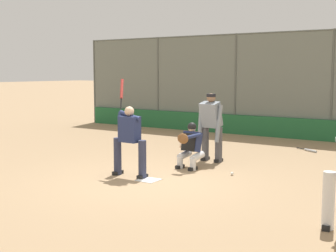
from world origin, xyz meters
name	(u,v)px	position (x,y,z in m)	size (l,w,h in m)	color
ground_plane	(149,180)	(0.00, 0.00, 0.00)	(160.00, 160.00, 0.00)	#9E7F5B
home_plate_marker	(149,180)	(0.00, 0.00, 0.01)	(0.43, 0.43, 0.01)	white
backstop_fence	(281,82)	(0.00, -7.87, 1.93)	(17.40, 0.08, 3.67)	#515651
padding_wall	(279,127)	(0.00, -7.77, 0.35)	(16.98, 0.18, 0.71)	#236638
bleachers_beyond	(250,111)	(2.36, -10.72, 0.59)	(12.13, 3.05, 1.80)	slate
batter_at_plate	(129,138)	(0.57, -0.08, 0.84)	(1.01, 0.61, 2.13)	#2D334C
catcher_behind_plate	(190,145)	(-0.11, -1.53, 0.57)	(0.58, 0.70, 1.09)	silver
umpire_home	(211,125)	(-0.10, -2.59, 0.94)	(0.71, 0.46, 1.74)	#4C4C51
spare_bat_near_backstop	(197,143)	(1.61, -4.88, 0.03)	(0.56, 0.73, 0.07)	black
spare_bat_by_padding	(127,132)	(5.23, -5.84, 0.03)	(0.86, 0.26, 0.07)	black
spare_bat_third_base_side	(309,150)	(-1.76, -5.48, 0.03)	(0.72, 0.46, 0.07)	black
baseball_loose	(232,174)	(-1.27, -1.41, 0.04)	(0.07, 0.07, 0.07)	white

